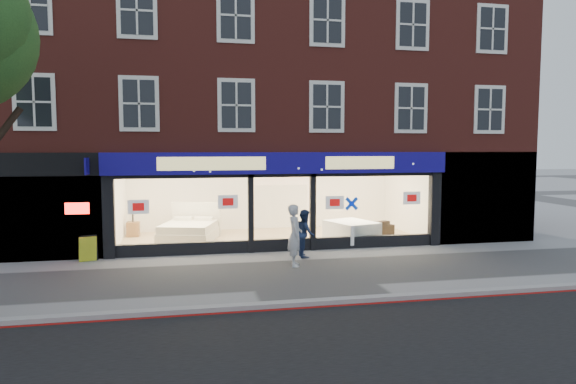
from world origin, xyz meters
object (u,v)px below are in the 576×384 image
object	(u,v)px
a_board	(88,249)
pedestrian_grey	(295,235)
display_bed	(189,230)
mattress_stack	(351,231)
sofa	(368,228)
pedestrian_blue	(305,233)

from	to	relation	value
a_board	pedestrian_grey	size ratio (longest dim) A/B	0.44
a_board	display_bed	bearing A→B (deg)	22.16
mattress_stack	a_board	bearing A→B (deg)	-171.61
pedestrian_grey	sofa	bearing A→B (deg)	-36.06
pedestrian_grey	pedestrian_blue	distance (m)	1.32
mattress_stack	pedestrian_blue	distance (m)	2.98
sofa	a_board	bearing A→B (deg)	-1.02
a_board	pedestrian_blue	size ratio (longest dim) A/B	0.52
sofa	a_board	world-z (taller)	a_board
pedestrian_grey	mattress_stack	bearing A→B (deg)	-34.56
mattress_stack	a_board	distance (m)	8.91
mattress_stack	a_board	size ratio (longest dim) A/B	2.67
display_bed	a_board	distance (m)	3.98
display_bed	pedestrian_grey	distance (m)	5.32
mattress_stack	pedestrian_grey	distance (m)	4.23
display_bed	mattress_stack	size ratio (longest dim) A/B	1.27
display_bed	pedestrian_grey	bearing A→B (deg)	-39.71
display_bed	sofa	xyz separation A→B (m)	(6.72, -0.39, -0.07)
sofa	a_board	xyz separation A→B (m)	(-9.77, -2.16, 0.01)
sofa	pedestrian_grey	distance (m)	5.50
sofa	pedestrian_grey	bearing A→B (deg)	33.36
sofa	pedestrian_grey	size ratio (longest dim) A/B	1.08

